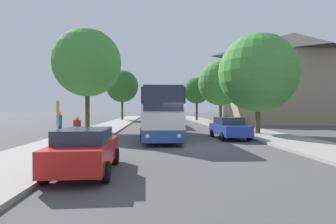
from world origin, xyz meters
name	(u,v)px	position (x,y,z in m)	size (l,w,h in m)	color
ground_plane	(184,146)	(0.00, 0.00, 0.00)	(300.00, 300.00, 0.00)	#4C4C4F
sidewalk_left	(61,146)	(-7.00, 0.00, 0.07)	(4.00, 120.00, 0.15)	gray
sidewalk_right	(301,144)	(7.00, 0.00, 0.07)	(4.00, 120.00, 0.15)	gray
building_right_background	(294,78)	(19.42, 23.28, 6.83)	(18.18, 12.36, 13.66)	gray
bus_front	(161,113)	(-1.21, 4.79, 1.86)	(2.79, 11.43, 3.49)	#2D519E
bus_middle	(155,112)	(-1.52, 19.41, 1.78)	(2.97, 11.91, 3.34)	gray
parked_car_left_curb	(85,150)	(-4.10, -6.19, 0.79)	(2.03, 4.18, 1.50)	red
parked_car_right_near	(229,128)	(3.67, 3.50, 0.80)	(2.13, 4.48, 1.54)	#233D9E
bus_stop_sign	(58,118)	(-6.73, -1.29, 1.67)	(0.08, 0.45, 2.45)	gray
pedestrian_waiting_near	(59,125)	(-8.16, 3.02, 1.08)	(0.36, 0.36, 1.83)	#23232D
pedestrian_waiting_far	(77,132)	(-5.64, -1.72, 0.98)	(0.36, 0.36, 1.65)	#23232D
tree_left_near	(122,86)	(-7.54, 34.27, 6.36)	(5.98, 5.98, 9.22)	#47331E
tree_left_far	(87,63)	(-7.91, 9.66, 6.43)	(6.29, 6.29, 9.44)	#47331E
tree_right_near	(221,83)	(7.69, 21.23, 5.77)	(6.30, 6.30, 8.78)	#513D23
tree_right_mid	(197,91)	(6.06, 31.60, 5.44)	(4.72, 4.72, 7.67)	#47331E
tree_right_far	(258,73)	(6.77, 5.91, 5.09)	(6.41, 6.41, 8.16)	#513D23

